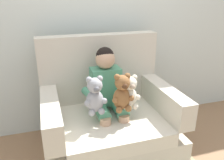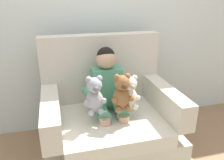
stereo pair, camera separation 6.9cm
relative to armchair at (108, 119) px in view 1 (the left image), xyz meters
name	(u,v)px [view 1 (the left image)]	position (x,y,z in m)	size (l,w,h in m)	color
ground_plane	(110,152)	(0.00, -0.06, -0.33)	(8.00, 8.00, 0.00)	#936D4C
back_wall	(91,5)	(0.00, 0.58, 0.97)	(6.00, 0.10, 2.60)	silver
armchair	(108,119)	(0.00, 0.00, 0.00)	(1.14, 0.86, 1.06)	beige
seated_child	(108,90)	(0.00, 0.01, 0.29)	(0.45, 0.39, 0.82)	#4C9370
plush_brown	(122,93)	(0.07, -0.18, 0.33)	(0.19, 0.15, 0.32)	brown
plush_cream	(130,93)	(0.14, -0.17, 0.32)	(0.17, 0.14, 0.29)	silver
plush_grey	(95,96)	(-0.15, -0.16, 0.33)	(0.18, 0.15, 0.31)	#9E9EA3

